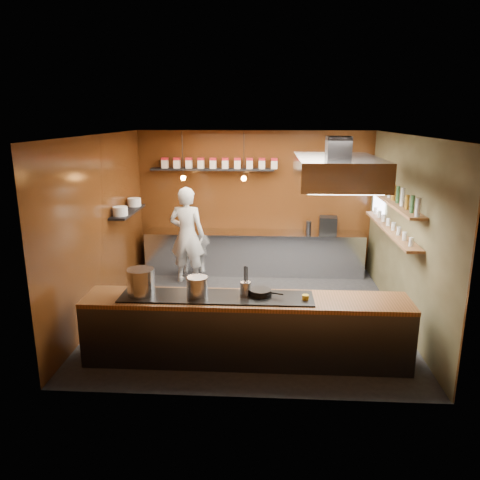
# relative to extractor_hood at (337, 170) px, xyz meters

# --- Properties ---
(floor) EXTENTS (5.00, 5.00, 0.00)m
(floor) POSITION_rel_extractor_hood_xyz_m (-1.30, 0.40, -2.51)
(floor) COLOR black
(floor) RESTS_ON ground
(back_wall) EXTENTS (5.00, 0.00, 5.00)m
(back_wall) POSITION_rel_extractor_hood_xyz_m (-1.30, 2.90, -1.01)
(back_wall) COLOR #3E1F0B
(back_wall) RESTS_ON ground
(left_wall) EXTENTS (0.00, 5.00, 5.00)m
(left_wall) POSITION_rel_extractor_hood_xyz_m (-3.80, 0.40, -1.01)
(left_wall) COLOR #3E1F0B
(left_wall) RESTS_ON ground
(right_wall) EXTENTS (0.00, 5.00, 5.00)m
(right_wall) POSITION_rel_extractor_hood_xyz_m (1.20, 0.40, -1.01)
(right_wall) COLOR #433E25
(right_wall) RESTS_ON ground
(ceiling) EXTENTS (5.00, 5.00, 0.00)m
(ceiling) POSITION_rel_extractor_hood_xyz_m (-1.30, 0.40, 0.49)
(ceiling) COLOR silver
(ceiling) RESTS_ON back_wall
(window_pane) EXTENTS (0.00, 1.00, 1.00)m
(window_pane) POSITION_rel_extractor_hood_xyz_m (1.15, 2.10, -0.61)
(window_pane) COLOR white
(window_pane) RESTS_ON right_wall
(prep_counter) EXTENTS (4.60, 0.65, 0.90)m
(prep_counter) POSITION_rel_extractor_hood_xyz_m (-1.30, 2.57, -2.06)
(prep_counter) COLOR silver
(prep_counter) RESTS_ON floor
(pass_counter) EXTENTS (4.40, 0.72, 0.94)m
(pass_counter) POSITION_rel_extractor_hood_xyz_m (-1.30, -1.20, -2.04)
(pass_counter) COLOR #38383D
(pass_counter) RESTS_ON floor
(tin_shelf) EXTENTS (2.60, 0.26, 0.04)m
(tin_shelf) POSITION_rel_extractor_hood_xyz_m (-2.20, 2.76, -0.31)
(tin_shelf) COLOR black
(tin_shelf) RESTS_ON back_wall
(plate_shelf) EXTENTS (0.30, 1.40, 0.04)m
(plate_shelf) POSITION_rel_extractor_hood_xyz_m (-3.64, 1.40, -0.96)
(plate_shelf) COLOR black
(plate_shelf) RESTS_ON left_wall
(bottle_shelf_upper) EXTENTS (0.26, 2.80, 0.04)m
(bottle_shelf_upper) POSITION_rel_extractor_hood_xyz_m (1.04, 0.70, -0.59)
(bottle_shelf_upper) COLOR brown
(bottle_shelf_upper) RESTS_ON right_wall
(bottle_shelf_lower) EXTENTS (0.26, 2.80, 0.04)m
(bottle_shelf_lower) POSITION_rel_extractor_hood_xyz_m (1.04, 0.70, -1.06)
(bottle_shelf_lower) COLOR brown
(bottle_shelf_lower) RESTS_ON right_wall
(extractor_hood) EXTENTS (1.20, 2.00, 0.72)m
(extractor_hood) POSITION_rel_extractor_hood_xyz_m (0.00, 0.00, 0.00)
(extractor_hood) COLOR #38383D
(extractor_hood) RESTS_ON ceiling
(pendant_left) EXTENTS (0.10, 0.10, 0.95)m
(pendant_left) POSITION_rel_extractor_hood_xyz_m (-2.70, 2.10, -0.35)
(pendant_left) COLOR black
(pendant_left) RESTS_ON ceiling
(pendant_right) EXTENTS (0.10, 0.10, 0.95)m
(pendant_right) POSITION_rel_extractor_hood_xyz_m (-1.50, 2.10, -0.35)
(pendant_right) COLOR black
(pendant_right) RESTS_ON ceiling
(storage_tins) EXTENTS (2.43, 0.13, 0.22)m
(storage_tins) POSITION_rel_extractor_hood_xyz_m (-2.05, 2.76, -0.17)
(storage_tins) COLOR beige
(storage_tins) RESTS_ON tin_shelf
(plate_stacks) EXTENTS (0.26, 1.16, 0.16)m
(plate_stacks) POSITION_rel_extractor_hood_xyz_m (-3.64, 1.40, -0.86)
(plate_stacks) COLOR white
(plate_stacks) RESTS_ON plate_shelf
(bottles) EXTENTS (0.06, 2.66, 0.24)m
(bottles) POSITION_rel_extractor_hood_xyz_m (1.04, 0.70, -0.45)
(bottles) COLOR silver
(bottles) RESTS_ON bottle_shelf_upper
(wine_glasses) EXTENTS (0.07, 2.37, 0.13)m
(wine_glasses) POSITION_rel_extractor_hood_xyz_m (1.04, 0.70, -0.97)
(wine_glasses) COLOR silver
(wine_glasses) RESTS_ON bottle_shelf_lower
(stockpot_large) EXTENTS (0.40, 0.40, 0.36)m
(stockpot_large) POSITION_rel_extractor_hood_xyz_m (-2.72, -1.21, -1.38)
(stockpot_large) COLOR #B0B3B7
(stockpot_large) RESTS_ON pass_counter
(stockpot_small) EXTENTS (0.32, 0.32, 0.27)m
(stockpot_small) POSITION_rel_extractor_hood_xyz_m (-1.95, -1.21, -1.43)
(stockpot_small) COLOR silver
(stockpot_small) RESTS_ON pass_counter
(utensil_crock) EXTENTS (0.19, 0.19, 0.19)m
(utensil_crock) POSITION_rel_extractor_hood_xyz_m (-1.31, -1.15, -1.47)
(utensil_crock) COLOR silver
(utensil_crock) RESTS_ON pass_counter
(frying_pan) EXTENTS (0.47, 0.31, 0.08)m
(frying_pan) POSITION_rel_extractor_hood_xyz_m (-1.10, -1.13, -1.53)
(frying_pan) COLOR black
(frying_pan) RESTS_ON pass_counter
(butter_jar) EXTENTS (0.12, 0.12, 0.08)m
(butter_jar) POSITION_rel_extractor_hood_xyz_m (-0.51, -1.25, -1.54)
(butter_jar) COLOR gold
(butter_jar) RESTS_ON pass_counter
(espresso_machine) EXTENTS (0.39, 0.38, 0.36)m
(espresso_machine) POSITION_rel_extractor_hood_xyz_m (0.24, 2.54, -1.43)
(espresso_machine) COLOR black
(espresso_machine) RESTS_ON prep_counter
(chef) EXTENTS (0.77, 0.56, 1.96)m
(chef) POSITION_rel_extractor_hood_xyz_m (-2.62, 1.91, -1.53)
(chef) COLOR white
(chef) RESTS_ON floor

